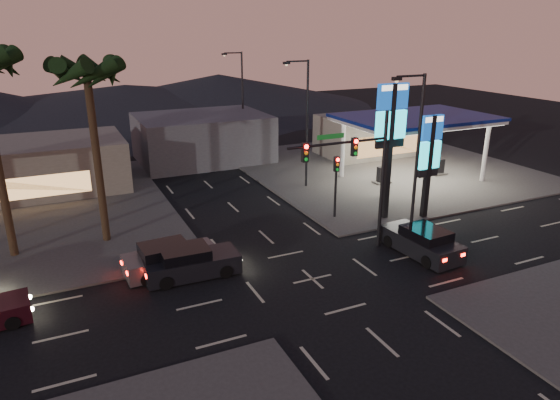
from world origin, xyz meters
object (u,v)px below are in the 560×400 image
gas_station (416,120)px  traffic_signal_mast (358,164)px  car_lane_b_front (170,259)px  suv_station (422,242)px  pylon_sign_short (430,151)px  pylon_sign_tall (391,125)px  car_lane_a_front (190,262)px

gas_station → traffic_signal_mast: bearing=-140.7°
car_lane_b_front → suv_station: 14.04m
gas_station → car_lane_b_front: (-22.43, -8.07, -4.33)m
car_lane_b_front → pylon_sign_short: bearing=1.9°
gas_station → traffic_signal_mast: size_ratio=1.53×
gas_station → pylon_sign_tall: bearing=-139.1°
pylon_sign_tall → pylon_sign_short: (2.50, -1.00, -1.74)m
suv_station → traffic_signal_mast: bearing=149.3°
traffic_signal_mast → car_lane_b_front: traffic_signal_mast is taller
car_lane_a_front → car_lane_b_front: bearing=133.2°
car_lane_b_front → suv_station: suv_station is taller
pylon_sign_short → suv_station: (-3.94, -4.47, -3.89)m
gas_station → car_lane_b_front: 24.23m
pylon_sign_short → suv_station: 7.12m
gas_station → car_lane_a_front: 23.77m
car_lane_a_front → car_lane_b_front: (-0.86, 0.91, -0.00)m
suv_station → car_lane_a_front: bearing=166.7°
pylon_sign_tall → suv_station: (-1.44, -5.47, -5.63)m
gas_station → car_lane_b_front: gas_station is taller
pylon_sign_tall → suv_station: pylon_sign_tall is taller
car_lane_b_front → gas_station: bearing=19.8°
pylon_sign_short → gas_station: bearing=56.3°
gas_station → traffic_signal_mast: (-12.24, -10.01, 0.15)m
pylon_sign_short → car_lane_b_front: bearing=-178.1°
traffic_signal_mast → car_lane_a_front: (-9.33, 1.03, -4.47)m
traffic_signal_mast → car_lane_b_front: bearing=169.2°
suv_station → car_lane_b_front: bearing=163.9°
pylon_sign_tall → car_lane_a_front: size_ratio=1.78×
car_lane_a_front → suv_station: 12.98m
car_lane_b_front → suv_station: (13.49, -3.90, 0.01)m
traffic_signal_mast → car_lane_a_front: 10.40m
gas_station → traffic_signal_mast: traffic_signal_mast is taller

